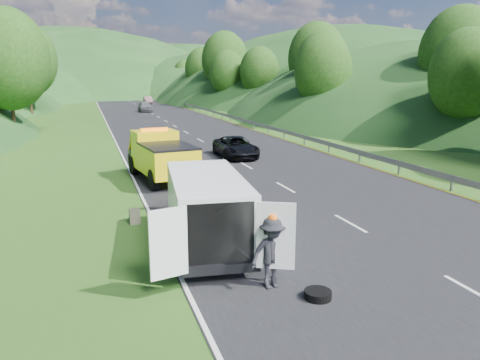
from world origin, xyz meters
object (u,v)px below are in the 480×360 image
object	(u,v)px
tow_truck	(161,156)
spare_tire	(318,299)
woman	(177,211)
passing_suv	(236,157)
suitcase	(135,216)
child	(199,222)
white_van	(206,207)
worker	(271,288)

from	to	relation	value
tow_truck	spare_tire	distance (m)	14.80
woman	passing_suv	size ratio (longest dim) A/B	0.37
spare_tire	passing_suv	bearing A→B (deg)	78.05
tow_truck	suitcase	world-z (taller)	tow_truck
spare_tire	passing_suv	world-z (taller)	passing_suv
passing_suv	child	bearing A→B (deg)	-111.31
woman	spare_tire	bearing A→B (deg)	168.16
white_van	child	size ratio (longest dim) A/B	6.31
suitcase	white_van	bearing A→B (deg)	-57.61
suitcase	worker	bearing A→B (deg)	-66.56
suitcase	spare_tire	world-z (taller)	suitcase
tow_truck	child	bearing A→B (deg)	-96.08
worker	child	bearing A→B (deg)	87.82
white_van	worker	xyz separation A→B (m)	(0.86, -3.42, -1.34)
woman	worker	xyz separation A→B (m)	(1.01, -7.70, 0.00)
white_van	passing_suv	xyz separation A→B (m)	(5.97, 15.76, -1.34)
passing_suv	suitcase	bearing A→B (deg)	-120.26
spare_tire	worker	bearing A→B (deg)	131.84
woman	passing_suv	bearing A→B (deg)	-52.04
worker	suitcase	bearing A→B (deg)	106.14
suitcase	passing_suv	xyz separation A→B (m)	(7.93, 12.67, -0.30)
white_van	suitcase	distance (m)	3.81
tow_truck	spare_tire	xyz separation A→B (m)	(1.56, -14.66, -1.29)
child	tow_truck	bearing A→B (deg)	130.87
tow_truck	passing_suv	world-z (taller)	tow_truck
white_van	child	distance (m)	2.89
worker	passing_suv	size ratio (longest dim) A/B	0.38
woman	suitcase	distance (m)	2.18
tow_truck	white_van	size ratio (longest dim) A/B	0.92
tow_truck	suitcase	distance (m)	7.56
suitcase	woman	bearing A→B (deg)	33.01
suitcase	spare_tire	size ratio (longest dim) A/B	0.89
child	passing_suv	distance (m)	14.37
passing_suv	worker	bearing A→B (deg)	-103.10
child	worker	bearing A→B (deg)	-45.31
child	spare_tire	world-z (taller)	child
passing_suv	white_van	bearing A→B (deg)	-108.94
woman	child	world-z (taller)	woman
worker	white_van	bearing A→B (deg)	96.84
woman	child	distance (m)	1.80
tow_truck	child	distance (m)	7.85
woman	spare_tire	distance (m)	8.84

